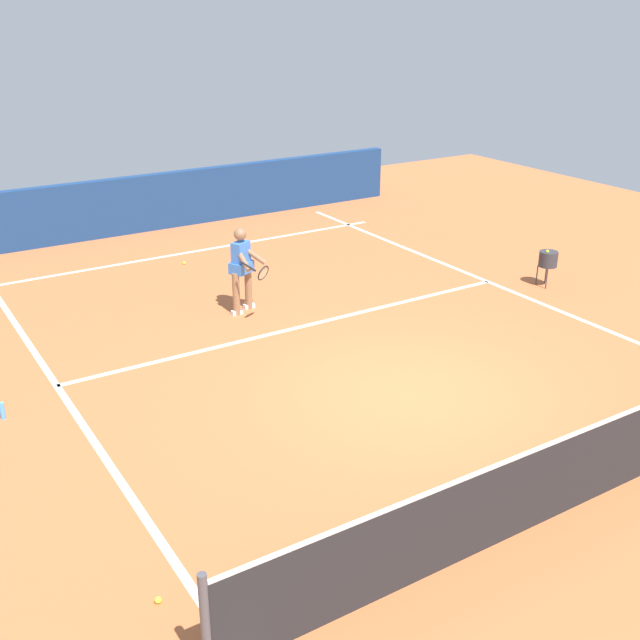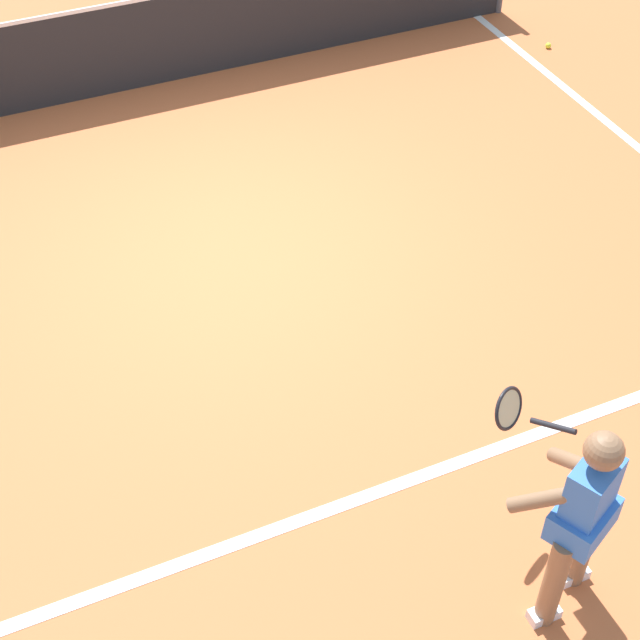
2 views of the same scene
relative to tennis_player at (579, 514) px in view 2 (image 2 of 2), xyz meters
The scene contains 6 objects.
ground_plane 4.17m from the tennis_player, 98.59° to the left, with size 26.93×26.93×0.00m, color #C66638.
service_line_marking 1.55m from the tennis_player, 117.96° to the left, with size 8.48×0.10×0.01m, color white.
sideline_right_marking 5.49m from the tennis_player, 48.03° to the left, with size 0.10×18.71×0.01m, color white.
court_net 7.16m from the tennis_player, 94.89° to the left, with size 9.16×0.08×1.08m.
tennis_player is the anchor object (origin of this frame).
tennis_ball_mid 7.31m from the tennis_player, 56.85° to the left, with size 0.07×0.07×0.07m, color #D1E533.
Camera 2 is at (-2.05, -6.42, 5.41)m, focal length 54.34 mm.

